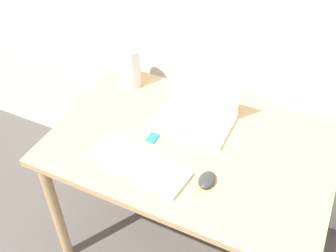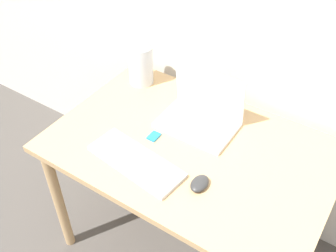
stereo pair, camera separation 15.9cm
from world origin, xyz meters
name	(u,v)px [view 1 (the left image)]	position (x,y,z in m)	size (l,w,h in m)	color
desk	(190,159)	(0.00, 0.39, 0.65)	(1.18, 0.78, 0.74)	tan
laptop	(197,110)	(-0.04, 0.55, 0.80)	(0.33, 0.23, 0.25)	white
keyboard	(140,164)	(-0.13, 0.19, 0.75)	(0.43, 0.20, 0.02)	silver
mouse	(207,180)	(0.14, 0.22, 0.76)	(0.06, 0.09, 0.03)	#2D2D2D
vase	(128,60)	(-0.45, 0.66, 0.89)	(0.12, 0.12, 0.29)	silver
mp3_player	(153,138)	(-0.16, 0.35, 0.75)	(0.04, 0.06, 0.01)	#1E7FB7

